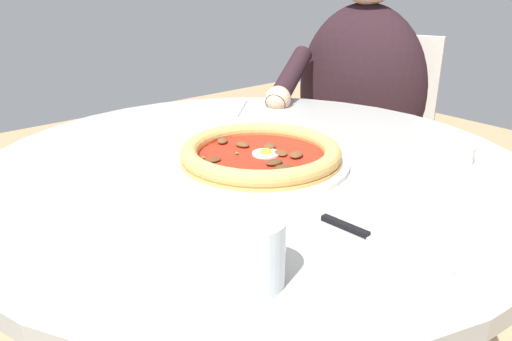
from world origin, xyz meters
The scene contains 8 objects.
dining_table centered at (0.00, 0.00, 0.57)m, with size 1.06×1.06×0.72m.
pizza_on_plate centered at (-0.02, -0.01, 0.74)m, with size 0.33×0.33×0.04m.
water_glass centered at (-0.30, 0.25, 0.76)m, with size 0.08×0.08×0.08m.
steak_knife centered at (-0.32, 0.06, 0.72)m, with size 0.20×0.03×0.01m.
ramekin_capers centered at (-0.24, -0.30, 0.74)m, with size 0.07×0.07×0.03m.
fork_utensil centered at (0.33, -0.23, 0.72)m, with size 0.12×0.13×0.00m.
diner_person centered at (0.27, -0.66, 0.52)m, with size 0.45×0.57×1.15m.
cafe_chair_diner centered at (0.33, -0.80, 0.51)m, with size 0.56×0.56×0.86m.
Camera 1 is at (-0.69, 0.58, 1.07)m, focal length 35.40 mm.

